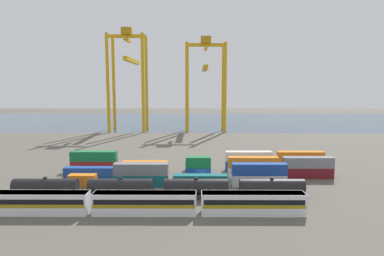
% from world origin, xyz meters
% --- Properties ---
extents(ground_plane, '(420.00, 420.00, 0.00)m').
position_xyz_m(ground_plane, '(0.00, 40.00, 0.00)').
color(ground_plane, '#5B564C').
extents(harbour_water, '(400.00, 110.00, 0.01)m').
position_xyz_m(harbour_water, '(0.00, 136.21, 0.00)').
color(harbour_water, '#384C60').
rests_on(harbour_water, ground_plane).
extents(passenger_train, '(56.05, 3.14, 3.90)m').
position_xyz_m(passenger_train, '(-10.40, -21.19, 2.14)').
color(passenger_train, silver).
rests_on(passenger_train, ground_plane).
extents(freight_tank_row, '(58.05, 2.90, 4.36)m').
position_xyz_m(freight_tank_row, '(-8.87, -12.83, 2.06)').
color(freight_tank_row, '#232326').
rests_on(freight_tank_row, ground_plane).
extents(shipping_container_0, '(6.04, 2.44, 2.60)m').
position_xyz_m(shipping_container_0, '(-26.89, -4.29, 1.30)').
color(shipping_container_0, orange).
rests_on(shipping_container_0, ground_plane).
extents(shipping_container_1, '(12.10, 2.44, 2.60)m').
position_xyz_m(shipping_container_1, '(-13.65, -4.29, 1.30)').
color(shipping_container_1, '#146066').
rests_on(shipping_container_1, ground_plane).
extents(shipping_container_2, '(12.10, 2.44, 2.60)m').
position_xyz_m(shipping_container_2, '(-13.65, -4.29, 3.90)').
color(shipping_container_2, slate).
rests_on(shipping_container_2, shipping_container_1).
extents(shipping_container_3, '(12.10, 2.44, 2.60)m').
position_xyz_m(shipping_container_3, '(-0.42, -4.29, 1.30)').
color(shipping_container_3, '#146066').
rests_on(shipping_container_3, ground_plane).
extents(shipping_container_4, '(12.10, 2.44, 2.60)m').
position_xyz_m(shipping_container_4, '(12.81, -4.29, 1.30)').
color(shipping_container_4, silver).
rests_on(shipping_container_4, ground_plane).
extents(shipping_container_5, '(12.10, 2.44, 2.60)m').
position_xyz_m(shipping_container_5, '(12.81, -4.29, 3.90)').
color(shipping_container_5, '#1C4299').
rests_on(shipping_container_5, shipping_container_4).
extents(shipping_container_6, '(12.10, 2.44, 2.60)m').
position_xyz_m(shipping_container_6, '(-27.45, 2.68, 1.30)').
color(shipping_container_6, '#1C4299').
rests_on(shipping_container_6, ground_plane).
extents(shipping_container_7, '(6.04, 2.44, 2.60)m').
position_xyz_m(shipping_container_7, '(-14.09, 2.68, 1.30)').
color(shipping_container_7, '#146066').
rests_on(shipping_container_7, ground_plane).
extents(shipping_container_8, '(6.04, 2.44, 2.60)m').
position_xyz_m(shipping_container_8, '(-0.73, 2.68, 1.30)').
color(shipping_container_8, '#1C4299').
rests_on(shipping_container_8, ground_plane).
extents(shipping_container_9, '(6.04, 2.44, 2.60)m').
position_xyz_m(shipping_container_9, '(-0.73, 2.68, 3.90)').
color(shipping_container_9, '#197538').
rests_on(shipping_container_9, shipping_container_8).
extents(shipping_container_10, '(12.10, 2.44, 2.60)m').
position_xyz_m(shipping_container_10, '(12.63, 2.68, 1.30)').
color(shipping_container_10, silver).
rests_on(shipping_container_10, ground_plane).
extents(shipping_container_11, '(12.10, 2.44, 2.60)m').
position_xyz_m(shipping_container_11, '(12.63, 2.68, 3.90)').
color(shipping_container_11, orange).
rests_on(shipping_container_11, shipping_container_10).
extents(shipping_container_12, '(12.10, 2.44, 2.60)m').
position_xyz_m(shipping_container_12, '(25.99, 2.68, 1.30)').
color(shipping_container_12, maroon).
rests_on(shipping_container_12, ground_plane).
extents(shipping_container_13, '(12.10, 2.44, 2.60)m').
position_xyz_m(shipping_container_13, '(25.99, 2.68, 3.90)').
color(shipping_container_13, slate).
rests_on(shipping_container_13, shipping_container_12).
extents(shipping_container_14, '(12.10, 2.44, 2.60)m').
position_xyz_m(shipping_container_14, '(-28.28, 9.65, 1.30)').
color(shipping_container_14, '#AD211C').
rests_on(shipping_container_14, ground_plane).
extents(shipping_container_15, '(12.10, 2.44, 2.60)m').
position_xyz_m(shipping_container_15, '(-28.28, 9.65, 3.90)').
color(shipping_container_15, '#197538').
rests_on(shipping_container_15, shipping_container_14).
extents(shipping_container_16, '(12.10, 2.44, 2.60)m').
position_xyz_m(shipping_container_16, '(-14.64, 9.65, 1.30)').
color(shipping_container_16, orange).
rests_on(shipping_container_16, ground_plane).
extents(shipping_container_17, '(6.04, 2.44, 2.60)m').
position_xyz_m(shipping_container_17, '(-0.99, 9.65, 1.30)').
color(shipping_container_17, '#1C4299').
rests_on(shipping_container_17, ground_plane).
extents(shipping_container_18, '(12.10, 2.44, 2.60)m').
position_xyz_m(shipping_container_18, '(12.65, 9.65, 1.30)').
color(shipping_container_18, '#1C4299').
rests_on(shipping_container_18, ground_plane).
extents(shipping_container_19, '(12.10, 2.44, 2.60)m').
position_xyz_m(shipping_container_19, '(12.65, 9.65, 3.90)').
color(shipping_container_19, silver).
rests_on(shipping_container_19, shipping_container_18).
extents(shipping_container_20, '(12.10, 2.44, 2.60)m').
position_xyz_m(shipping_container_20, '(26.29, 9.65, 1.30)').
color(shipping_container_20, gold).
rests_on(shipping_container_20, ground_plane).
extents(shipping_container_21, '(12.10, 2.44, 2.60)m').
position_xyz_m(shipping_container_21, '(26.29, 9.65, 3.90)').
color(shipping_container_21, orange).
rests_on(shipping_container_21, shipping_container_20).
extents(gantry_crane_west, '(18.00, 38.73, 49.51)m').
position_xyz_m(gantry_crane_west, '(-33.82, 90.94, 29.82)').
color(gantry_crane_west, gold).
rests_on(gantry_crane_west, ground_plane).
extents(gantry_crane_central, '(19.46, 35.42, 45.42)m').
position_xyz_m(gantry_crane_central, '(3.77, 90.70, 27.27)').
color(gantry_crane_central, gold).
rests_on(gantry_crane_central, ground_plane).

